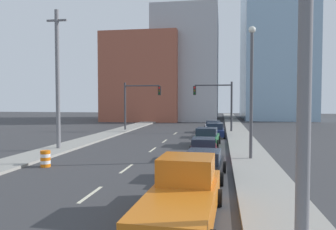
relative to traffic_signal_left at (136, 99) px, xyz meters
name	(u,v)px	position (x,y,z in m)	size (l,w,h in m)	color
sidewalk_left	(136,126)	(-1.86, 6.97, -3.88)	(2.61, 92.85, 0.16)	gray
sidewalk_right	(235,127)	(12.50, 6.97, -3.88)	(2.61, 92.85, 0.16)	gray
lane_stripe_at_12m	(91,194)	(5.32, -27.18, -3.95)	(0.16, 2.40, 0.01)	beige
lane_stripe_at_17m	(126,169)	(5.32, -22.07, -3.95)	(0.16, 2.40, 0.01)	beige
lane_stripe_at_25m	(153,150)	(5.32, -14.92, -3.95)	(0.16, 2.40, 0.01)	beige
lane_stripe_at_30m	(165,141)	(5.32, -9.47, -3.95)	(0.16, 2.40, 0.01)	beige
lane_stripe_at_37m	(175,133)	(5.32, -2.20, -3.95)	(0.16, 2.40, 0.01)	beige
building_brick_left	(147,79)	(-3.99, 23.57, 4.08)	(14.00, 16.00, 16.09)	#9E513D
building_office_center	(188,68)	(3.84, 27.57, 6.59)	(12.00, 20.00, 21.11)	#A8A8AD
building_glass_right	(275,32)	(21.48, 31.57, 14.03)	(13.00, 20.00, 35.98)	#8CADC6
traffic_signal_left	(136,99)	(0.00, 0.00, 0.00)	(4.69, 0.35, 6.05)	#38383D
traffic_signal_right	(220,99)	(10.41, 0.00, 0.00)	(4.69, 0.35, 6.05)	#38383D
utility_pole_right_near	(305,63)	(12.43, -31.71, 0.72)	(1.60, 0.32, 9.11)	slate
utility_pole_left_mid	(58,79)	(-1.82, -16.25, 1.52)	(1.60, 0.32, 10.70)	slate
traffic_barrel	(45,159)	(0.58, -22.35, -3.48)	(0.56, 0.56, 0.95)	orange
street_lamp	(252,83)	(12.43, -18.47, 0.94)	(0.44, 0.44, 8.46)	#4C4C51
pickup_truck_orange	(183,197)	(9.38, -29.52, -3.17)	(2.49, 6.20, 1.95)	orange
sedan_black	(204,165)	(9.71, -23.60, -3.34)	(2.27, 4.40, 1.36)	black
sedan_maroon	(204,150)	(9.44, -18.41, -3.33)	(2.11, 4.47, 1.38)	maroon
sedan_green	(207,137)	(9.36, -11.94, -3.27)	(2.34, 4.53, 1.51)	#1E6033
sedan_navy	(215,131)	(9.93, -5.38, -3.28)	(2.17, 4.35, 1.48)	#141E47
sedan_silver	(213,127)	(9.61, -0.12, -3.33)	(2.31, 4.33, 1.36)	#B2B2BC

